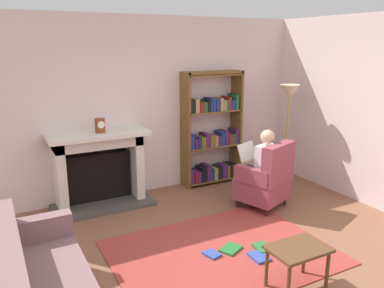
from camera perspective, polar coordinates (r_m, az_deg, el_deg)
The scene contains 12 objects.
ground at distance 4.31m, azimuth 6.58°, elevation -17.51°, with size 14.00×14.00×0.00m, color brown.
back_wall at distance 6.00m, azimuth -6.91°, elevation 5.55°, with size 5.60×0.10×2.70m, color silver.
side_wall_right at distance 6.44m, azimuth 20.40°, elevation 5.36°, with size 0.10×5.20×2.70m, color silver.
area_rug at distance 4.52m, azimuth 4.36°, elevation -15.71°, with size 2.40×1.80×0.01m, color #9D3831.
fireplace at distance 5.69m, azimuth -13.63°, elevation -3.22°, with size 1.41×0.64×1.10m.
mantel_clock at distance 5.45m, azimuth -13.46°, elevation 2.67°, with size 0.14×0.14×0.19m.
bookshelf at distance 6.35m, azimuth 2.97°, elevation 1.69°, with size 1.01×0.32×1.87m.
armchair_reading at distance 5.57m, azimuth 10.97°, elevation -5.16°, with size 0.82×0.80×0.97m.
seated_reader at distance 5.56m, azimuth 10.03°, elevation -3.00°, with size 0.49×0.59×1.14m.
side_table at distance 3.89m, azimuth 15.42°, elevation -15.40°, with size 0.56×0.39×0.44m.
scattered_books at distance 4.52m, azimuth 7.83°, elevation -15.49°, with size 0.77×0.54×0.03m.
floor_lamp at distance 6.32m, azimuth 14.15°, elevation 6.23°, with size 0.32×0.32×1.67m.
Camera 1 is at (-2.10, -2.99, 2.28)m, focal length 36.01 mm.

